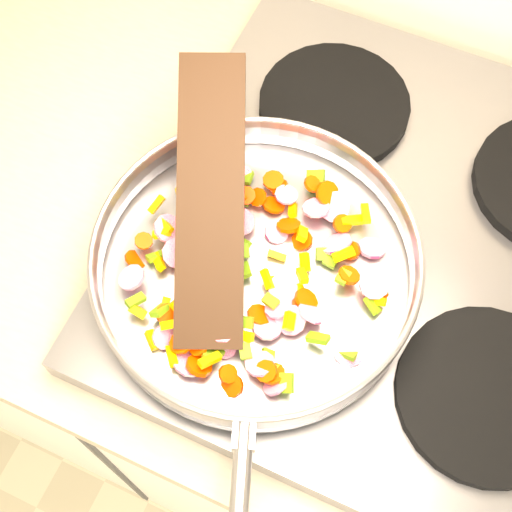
% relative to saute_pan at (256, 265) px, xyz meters
% --- Properties ---
extents(cooktop, '(0.60, 0.60, 0.04)m').
position_rel_saute_pan_xyz_m(cooktop, '(0.13, 0.12, -0.06)').
color(cooktop, '#939399').
rests_on(cooktop, counter_top).
extents(grate_fl, '(0.19, 0.19, 0.02)m').
position_rel_saute_pan_xyz_m(grate_fl, '(-0.01, -0.02, -0.04)').
color(grate_fl, black).
rests_on(grate_fl, cooktop).
extents(grate_fr, '(0.19, 0.19, 0.02)m').
position_rel_saute_pan_xyz_m(grate_fr, '(0.27, -0.02, -0.04)').
color(grate_fr, black).
rests_on(grate_fr, cooktop).
extents(grate_bl, '(0.19, 0.19, 0.02)m').
position_rel_saute_pan_xyz_m(grate_bl, '(-0.01, 0.26, -0.04)').
color(grate_bl, black).
rests_on(grate_bl, cooktop).
extents(saute_pan, '(0.39, 0.54, 0.05)m').
position_rel_saute_pan_xyz_m(saute_pan, '(0.00, 0.00, 0.00)').
color(saute_pan, '#9E9EA5').
rests_on(saute_pan, grate_fl).
extents(vegetable_heap, '(0.29, 0.29, 0.05)m').
position_rel_saute_pan_xyz_m(vegetable_heap, '(-0.00, 0.00, -0.01)').
color(vegetable_heap, '#ECB101').
rests_on(vegetable_heap, saute_pan).
extents(wooden_spatula, '(0.18, 0.30, 0.12)m').
position_rel_saute_pan_xyz_m(wooden_spatula, '(-0.07, 0.03, 0.05)').
color(wooden_spatula, black).
rests_on(wooden_spatula, saute_pan).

